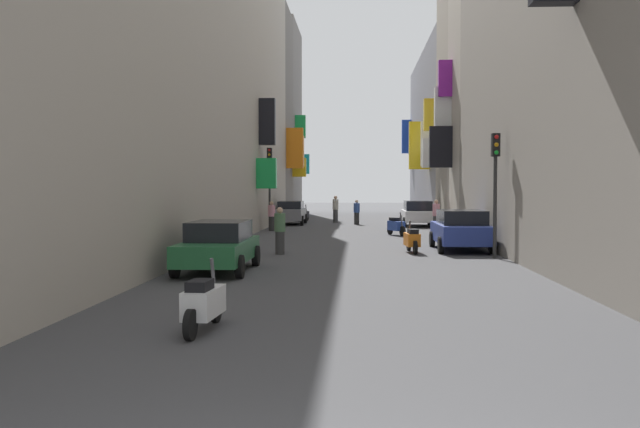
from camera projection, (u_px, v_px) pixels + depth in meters
The scene contains 22 objects.
ground_plane at pixel (354, 234), 33.99m from camera, with size 140.00×140.00×0.00m, color #424244.
building_left_near at pixel (148, 7), 26.76m from camera, with size 7.24×45.37×18.65m.
building_left_mid_a at pixel (251, 115), 52.47m from camera, with size 7.21×6.04×15.72m.
building_left_mid_b at pixel (263, 121), 59.76m from camera, with size 7.02×8.59×16.16m.
building_right_mid_a at pixel (513, 84), 34.77m from camera, with size 7.15×4.56×15.03m.
building_right_mid_b at pixel (494, 100), 39.75m from camera, with size 7.04×5.42×14.68m.
building_right_mid_c at pixel (460, 136), 52.87m from camera, with size 7.39×20.80×12.50m.
parked_car_grey at pixel (291, 212), 43.24m from camera, with size 1.83×4.30×1.45m.
parked_car_green at pixel (219, 245), 18.99m from camera, with size 1.86×4.24×1.38m.
parked_car_blue at pixel (461, 229), 25.34m from camera, with size 1.96×4.30×1.48m.
parked_car_white at pixel (417, 213), 41.15m from camera, with size 1.89×4.35×1.51m.
scooter_orange at pixel (412, 240), 24.41m from camera, with size 0.54×1.86×1.13m.
scooter_blue at pixel (396, 226), 33.21m from camera, with size 0.83×1.75×1.13m.
scooter_black at pixel (303, 215), 47.01m from camera, with size 0.75×1.87×1.13m.
scooter_white at pixel (204, 303), 11.08m from camera, with size 0.51×1.91×1.13m.
pedestrian_crossing at pixel (336, 209), 45.11m from camera, with size 0.54×0.54×1.77m.
pedestrian_near_left at pixel (280, 231), 23.79m from camera, with size 0.46×0.46×1.63m.
pedestrian_near_right at pixel (436, 216), 36.22m from camera, with size 0.43×0.43×1.67m.
pedestrian_mid_street at pixel (272, 216), 36.65m from camera, with size 0.50×0.50×1.58m.
pedestrian_far_away at pixel (357, 212), 42.94m from camera, with size 0.44×0.44×1.53m.
traffic_light_near_corner at pixel (495, 173), 22.45m from camera, with size 0.26×0.34×4.07m.
traffic_light_far_corner at pixel (270, 174), 37.28m from camera, with size 0.26×0.34×4.45m.
Camera 1 is at (0.16, -3.97, 2.31)m, focal length 38.77 mm.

